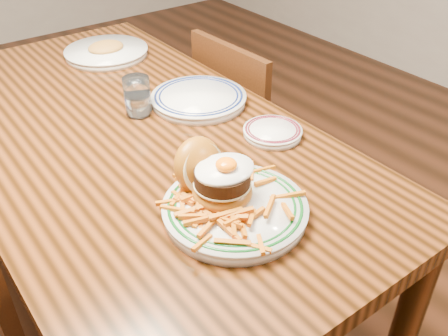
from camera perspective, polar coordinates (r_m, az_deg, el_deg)
floor at (r=1.89m, az=-8.57°, el=-15.61°), size 6.00×6.00×0.00m
table at (r=1.45m, az=-10.80°, el=1.43°), size 0.85×1.60×0.75m
chair_right at (r=1.94m, az=3.04°, el=3.83°), size 0.41×0.41×0.84m
main_plate at (r=1.06m, az=0.55°, el=-3.33°), size 0.31×0.33×0.15m
side_plate at (r=1.34m, az=5.57°, el=4.18°), size 0.16×0.16×0.02m
rear_plate at (r=1.50m, az=-2.91°, el=7.96°), size 0.28×0.28×0.03m
water_glass at (r=1.45m, az=-9.84°, el=7.83°), size 0.08×0.08×0.11m
far_plate at (r=1.89m, az=-13.29°, el=12.82°), size 0.30×0.30×0.05m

